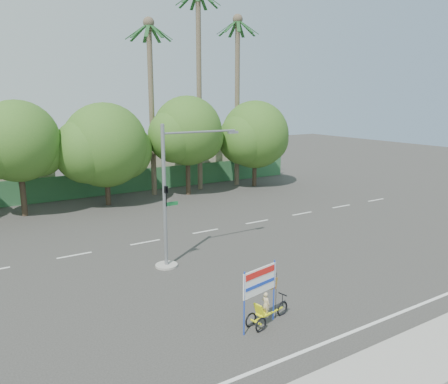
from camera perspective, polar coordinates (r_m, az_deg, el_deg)
ground at (r=20.08m, az=4.05°, el=-11.86°), size 120.00×120.00×0.00m
sidewalk_near at (r=15.40m, az=21.86°, el=-20.60°), size 50.00×2.40×0.12m
fence at (r=38.53m, az=-15.07°, el=1.08°), size 38.00×0.08×2.00m
building_right at (r=45.37m, az=-7.13°, el=4.07°), size 14.00×8.00×3.60m
tree_left at (r=33.13m, az=-25.38°, el=5.66°), size 6.66×5.60×8.07m
tree_center at (r=34.40m, az=-15.33°, el=5.61°), size 7.62×6.40×7.85m
tree_right at (r=36.95m, az=-4.88°, el=7.63°), size 6.90×5.80×8.36m
tree_far_right at (r=40.66m, az=4.01°, el=7.23°), size 7.38×6.20×7.94m
palm_tall at (r=39.18m, az=-3.30°, el=15.57°), size 3.73×3.79×17.45m
palm_mid at (r=41.21m, az=1.75°, el=13.93°), size 3.73×3.79×15.45m
palm_short at (r=37.16m, az=-9.52°, el=13.13°), size 3.73×3.79×14.45m
traffic_signal at (r=21.32m, az=-6.97°, el=-2.16°), size 4.72×1.10×7.00m
trike_billboard at (r=16.41m, az=5.21°, el=-13.92°), size 2.42×0.82×2.41m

